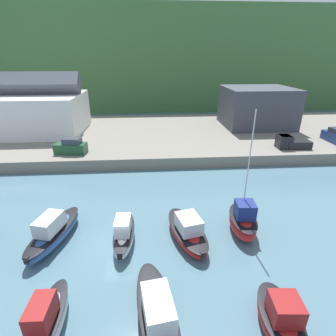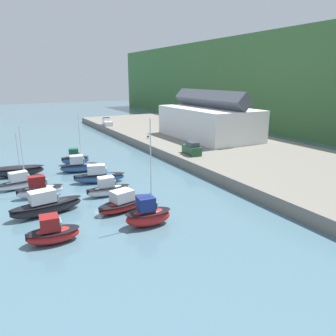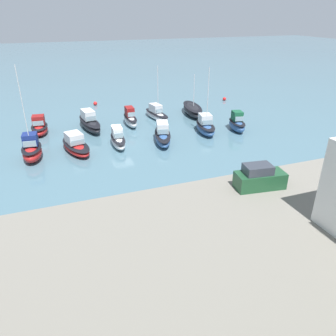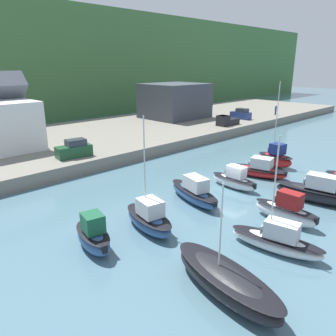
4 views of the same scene
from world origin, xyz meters
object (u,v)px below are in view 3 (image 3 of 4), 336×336
(moored_boat_6, at_px, (192,110))
(parked_car_1, at_px, (259,178))
(moored_boat_4, at_px, (76,145))
(moored_boat_9, at_px, (90,123))
(moored_boat_7, at_px, (157,114))
(mooring_buoy_1, at_px, (224,99))
(moored_boat_1, at_px, (205,126))
(moored_boat_10, at_px, (40,127))
(moored_boat_0, at_px, (237,124))
(moored_boat_3, at_px, (118,139))
(moored_boat_8, at_px, (130,119))
(mooring_buoy_0, at_px, (95,103))
(moored_boat_5, at_px, (32,150))
(moored_boat_2, at_px, (163,135))

(moored_boat_6, height_order, parked_car_1, moored_boat_6)
(moored_boat_4, height_order, moored_boat_9, moored_boat_9)
(moored_boat_7, bearing_deg, mooring_buoy_1, -167.46)
(moored_boat_1, distance_m, moored_boat_6, 8.89)
(moored_boat_4, distance_m, moored_boat_10, 9.09)
(moored_boat_0, height_order, moored_boat_7, moored_boat_7)
(moored_boat_3, bearing_deg, moored_boat_8, -112.61)
(moored_boat_7, bearing_deg, mooring_buoy_0, -66.39)
(moored_boat_8, bearing_deg, moored_boat_9, 0.44)
(moored_boat_7, bearing_deg, moored_boat_3, 38.13)
(moored_boat_10, bearing_deg, moored_boat_5, 88.96)
(moored_boat_3, height_order, moored_boat_7, moored_boat_7)
(moored_boat_0, distance_m, moored_boat_2, 11.28)
(moored_boat_2, relative_size, mooring_buoy_0, 10.78)
(moored_boat_9, bearing_deg, moored_boat_3, 99.12)
(moored_boat_7, height_order, mooring_buoy_1, moored_boat_7)
(mooring_buoy_0, bearing_deg, moored_boat_1, 120.86)
(moored_boat_0, height_order, moored_boat_9, moored_boat_9)
(parked_car_1, bearing_deg, moored_boat_1, 175.31)
(moored_boat_1, distance_m, moored_boat_4, 17.49)
(moored_boat_1, distance_m, mooring_buoy_1, 18.87)
(moored_boat_4, relative_size, mooring_buoy_1, 10.75)
(moored_boat_3, bearing_deg, parked_car_1, 118.29)
(moored_boat_0, bearing_deg, moored_boat_5, 13.09)
(mooring_buoy_0, bearing_deg, mooring_buoy_1, 167.96)
(moored_boat_0, xyz_separation_m, mooring_buoy_1, (-6.76, -15.63, -0.68))
(moored_boat_0, distance_m, moored_boat_8, 15.39)
(moored_boat_1, relative_size, moored_boat_4, 1.29)
(moored_boat_5, xyz_separation_m, mooring_buoy_0, (-10.33, -21.33, -0.81))
(moored_boat_1, bearing_deg, moored_boat_0, -176.83)
(moored_boat_2, distance_m, moored_boat_10, 17.11)
(moored_boat_7, xyz_separation_m, moored_boat_10, (17.16, 1.02, 0.09))
(moored_boat_4, distance_m, moored_boat_7, 16.11)
(moored_boat_4, bearing_deg, moored_boat_10, -78.15)
(moored_boat_6, distance_m, mooring_buoy_1, 11.40)
(moored_boat_2, relative_size, moored_boat_10, 1.54)
(moored_boat_8, bearing_deg, moored_boat_3, 66.50)
(moored_boat_9, xyz_separation_m, moored_boat_10, (6.67, -0.51, -0.09))
(mooring_buoy_0, bearing_deg, moored_boat_4, 75.11)
(moored_boat_2, xyz_separation_m, moored_boat_5, (15.64, 0.15, 0.22))
(moored_boat_6, height_order, moored_boat_9, moored_boat_6)
(moored_boat_4, height_order, moored_boat_7, moored_boat_7)
(moored_boat_6, bearing_deg, moored_boat_3, 43.37)
(moored_boat_8, bearing_deg, moored_boat_6, -168.90)
(moored_boat_3, distance_m, moored_boat_9, 7.93)
(moored_boat_5, xyz_separation_m, moored_boat_6, (-24.23, -9.99, -0.31))
(moored_boat_5, height_order, moored_boat_8, moored_boat_5)
(moored_boat_1, distance_m, parked_car_1, 18.57)
(moored_boat_5, distance_m, moored_boat_10, 8.84)
(moored_boat_2, bearing_deg, moored_boat_5, 15.45)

